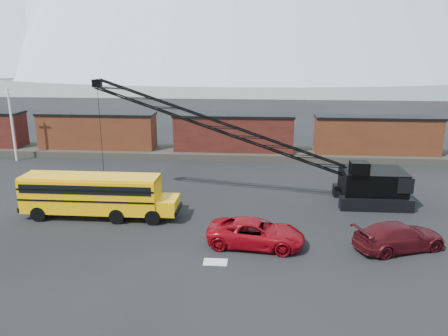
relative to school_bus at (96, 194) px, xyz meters
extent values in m
plane|color=black|center=(8.95, -2.38, -1.79)|extent=(160.00, 160.00, 0.00)
cube|color=white|center=(8.95, 337.62, 10.21)|extent=(800.00, 80.00, 24.00)
cube|color=#423D36|center=(8.95, 19.62, -1.44)|extent=(120.00, 5.00, 0.70)
cube|color=black|center=(-18.85, 19.62, -0.79)|extent=(2.20, 2.40, 0.60)
cube|color=#4B2015|center=(-7.05, 19.62, 0.91)|extent=(13.50, 2.90, 4.00)
cube|color=black|center=(-7.05, 19.62, 2.96)|extent=(13.70, 3.10, 0.25)
cube|color=black|center=(-11.25, 19.62, -0.79)|extent=(2.20, 2.40, 0.60)
cube|color=black|center=(-2.85, 19.62, -0.79)|extent=(2.20, 2.40, 0.60)
cube|color=#531A17|center=(8.95, 19.62, 0.91)|extent=(13.50, 2.90, 4.00)
cube|color=black|center=(8.95, 19.62, 2.96)|extent=(13.70, 3.10, 0.25)
cube|color=black|center=(4.75, 19.62, -0.79)|extent=(2.20, 2.40, 0.60)
cube|color=black|center=(13.15, 19.62, -0.79)|extent=(2.20, 2.40, 0.60)
cube|color=#4B2015|center=(24.95, 19.62, 0.91)|extent=(13.50, 2.90, 4.00)
cube|color=black|center=(24.95, 19.62, 2.96)|extent=(13.70, 3.10, 0.25)
cube|color=black|center=(20.75, 19.62, -0.79)|extent=(2.20, 2.40, 0.60)
cube|color=black|center=(29.15, 19.62, -0.79)|extent=(2.20, 2.40, 0.60)
cylinder|color=silver|center=(-15.05, 15.62, 2.21)|extent=(0.24, 0.24, 8.00)
cube|color=silver|center=(-15.05, 15.62, 5.81)|extent=(1.40, 0.12, 0.12)
cube|color=silver|center=(9.45, -6.38, -1.78)|extent=(1.40, 0.90, 0.02)
cube|color=#FFAE05|center=(-0.35, 0.00, 0.01)|extent=(10.00, 2.50, 2.50)
cube|color=#FFAE05|center=(5.25, 0.00, -0.69)|extent=(1.60, 2.30, 1.10)
cube|color=#FFAE05|center=(-0.35, 0.00, 1.31)|extent=(10.00, 2.30, 0.18)
cube|color=black|center=(-0.35, -1.26, 0.71)|extent=(9.60, 0.05, 0.65)
cube|color=black|center=(-0.35, 1.26, 0.71)|extent=(9.60, 0.05, 0.65)
cube|color=black|center=(6.10, 0.00, -0.99)|extent=(0.15, 2.45, 0.35)
cube|color=black|center=(-5.40, 0.00, -0.99)|extent=(0.15, 2.50, 0.35)
cylinder|color=black|center=(-3.95, -1.15, -1.24)|extent=(1.10, 0.35, 1.10)
cylinder|color=black|center=(-3.95, 1.15, -1.24)|extent=(1.10, 0.35, 1.10)
cylinder|color=black|center=(1.85, -1.15, -1.24)|extent=(1.10, 0.35, 1.10)
cylinder|color=black|center=(1.85, 1.15, -1.24)|extent=(1.10, 0.35, 1.10)
cylinder|color=black|center=(4.45, -1.15, -1.24)|extent=(1.10, 0.35, 1.10)
cylinder|color=black|center=(4.45, 1.15, -1.24)|extent=(1.10, 0.35, 1.10)
imported|color=#9A0712|center=(11.80, -3.93, -0.94)|extent=(6.41, 3.47, 1.71)
imported|color=#460C12|center=(20.69, -3.71, -0.94)|extent=(6.33, 4.30, 1.70)
cube|color=black|center=(21.00, 3.10, -1.29)|extent=(5.50, 1.00, 1.00)
cube|color=black|center=(21.00, 6.30, -1.29)|extent=(5.50, 1.00, 1.00)
cube|color=black|center=(21.00, 4.70, 0.11)|extent=(4.80, 3.60, 1.80)
cube|color=black|center=(23.00, 4.70, 0.31)|extent=(1.20, 3.80, 1.20)
cube|color=black|center=(19.60, 3.50, 1.31)|extent=(1.40, 1.20, 1.30)
cube|color=black|center=(19.60, 2.95, 1.31)|extent=(1.20, 0.06, 0.90)
cube|color=black|center=(-1.01, 4.59, 7.66)|extent=(0.70, 0.50, 0.60)
cylinder|color=black|center=(-1.01, 4.59, 2.94)|extent=(0.04, 0.04, 9.16)
cube|color=black|center=(-1.01, 4.59, -1.44)|extent=(0.25, 0.25, 0.50)
camera|label=1|loc=(11.83, -29.51, 10.39)|focal=35.00mm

